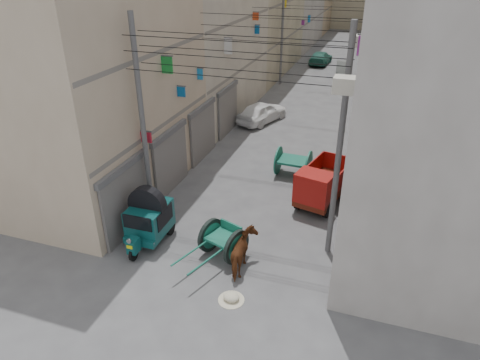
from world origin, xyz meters
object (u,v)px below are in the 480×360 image
at_px(second_cart, 293,162).
at_px(distant_car_grey, 343,69).
at_px(auto_rickshaw, 149,217).
at_px(mini_truck, 320,187).
at_px(distant_car_white, 262,112).
at_px(distant_car_green, 321,58).
at_px(feed_sack, 231,297).
at_px(tonga_cart, 223,240).
at_px(horse, 244,253).

bearing_deg(second_cart, distant_car_grey, 92.50).
xyz_separation_m(auto_rickshaw, mini_truck, (5.62, 4.59, -0.13)).
distance_m(distant_car_white, distant_car_green, 18.16).
distance_m(mini_truck, feed_sack, 6.89).
height_order(auto_rickshaw, tonga_cart, auto_rickshaw).
xyz_separation_m(tonga_cart, distant_car_grey, (1.02, 28.20, -0.06)).
xyz_separation_m(auto_rickshaw, distant_car_white, (0.38, 13.98, -0.35)).
bearing_deg(second_cart, horse, -88.00).
distance_m(auto_rickshaw, second_cart, 8.04).
distance_m(auto_rickshaw, mini_truck, 7.26).
distance_m(feed_sack, distant_car_grey, 30.24).
bearing_deg(distant_car_green, auto_rickshaw, 90.93).
relative_size(tonga_cart, horse, 1.82).
xyz_separation_m(feed_sack, distant_car_white, (-3.59, 16.04, 0.54)).
height_order(horse, distant_car_white, horse).
relative_size(feed_sack, distant_car_white, 0.13).
relative_size(feed_sack, distant_car_grey, 0.14).
distance_m(second_cart, feed_sack, 9.08).
bearing_deg(distant_car_grey, auto_rickshaw, -104.44).
xyz_separation_m(feed_sack, distant_car_grey, (-0.00, 30.24, 0.47)).
bearing_deg(second_cart, mini_truck, -52.62).
bearing_deg(distant_car_white, feed_sack, 122.48).
distance_m(distant_car_white, distant_car_grey, 14.64).
relative_size(second_cart, feed_sack, 3.19).
relative_size(distant_car_grey, distant_car_green, 0.86).
height_order(mini_truck, feed_sack, mini_truck).
height_order(auto_rickshaw, distant_car_white, auto_rickshaw).
relative_size(auto_rickshaw, distant_car_white, 0.63).
bearing_deg(distant_car_grey, tonga_cart, -98.52).
height_order(second_cart, horse, second_cart).
bearing_deg(distant_car_white, mini_truck, 139.06).
xyz_separation_m(second_cart, distant_car_green, (-2.67, 25.13, -0.13)).
bearing_deg(second_cart, distant_car_white, 119.60).
height_order(tonga_cart, distant_car_grey, tonga_cart).
xyz_separation_m(distant_car_white, distant_car_grey, (3.58, 14.20, -0.07)).
height_order(feed_sack, distant_car_green, distant_car_green).
bearing_deg(mini_truck, feed_sack, -90.74).
relative_size(tonga_cart, feed_sack, 5.81).
height_order(mini_truck, distant_car_green, mini_truck).
bearing_deg(horse, distant_car_grey, -97.66).
xyz_separation_m(mini_truck, distant_car_grey, (-1.66, 23.59, -0.29)).
xyz_separation_m(mini_truck, distant_car_green, (-4.35, 27.54, -0.27)).
relative_size(auto_rickshaw, feed_sack, 4.77).
height_order(horse, distant_car_grey, horse).
bearing_deg(tonga_cart, distant_car_white, 120.03).
bearing_deg(horse, distant_car_white, -83.95).
xyz_separation_m(tonga_cart, distant_car_green, (-1.67, 32.15, -0.05)).
bearing_deg(auto_rickshaw, second_cart, 59.66).
bearing_deg(horse, feed_sack, 85.96).
bearing_deg(distant_car_green, distant_car_white, 90.37).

